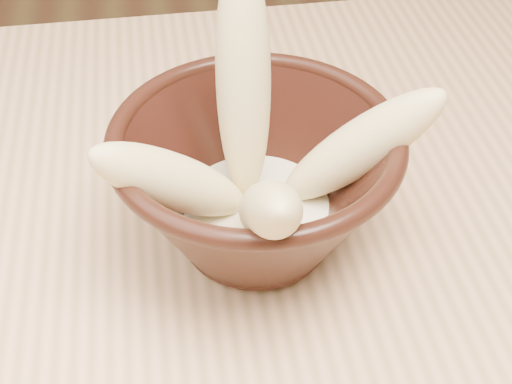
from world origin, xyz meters
TOP-DOWN VIEW (x-y plane):
  - bowl at (0.04, 0.08)m, footprint 0.18×0.18m
  - milk_puddle at (0.04, 0.08)m, footprint 0.10×0.10m
  - banana_upright at (0.04, 0.10)m, footprint 0.04×0.07m
  - banana_left at (-0.01, 0.06)m, footprint 0.12×0.07m
  - banana_right at (0.10, 0.07)m, footprint 0.11×0.07m
  - banana_front at (0.04, 0.02)m, footprint 0.04×0.12m

SIDE VIEW (x-z plane):
  - milk_puddle at x=0.04m, z-range 0.78..0.79m
  - bowl at x=0.04m, z-range 0.76..0.85m
  - banana_left at x=-0.01m, z-range 0.77..0.88m
  - banana_right at x=0.10m, z-range 0.77..0.89m
  - banana_front at x=0.04m, z-range 0.77..0.89m
  - banana_upright at x=0.04m, z-range 0.78..0.94m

